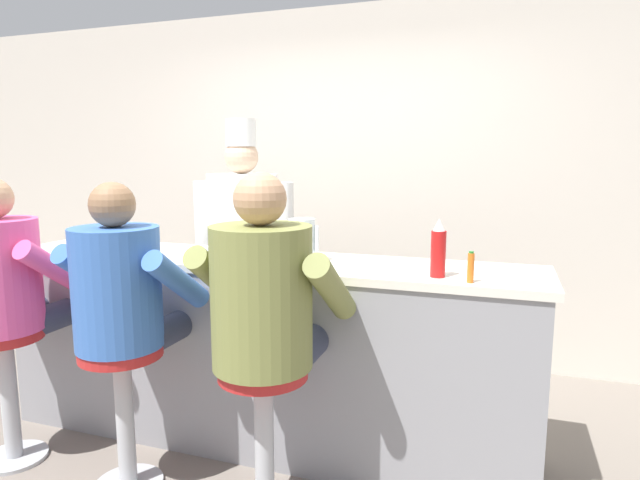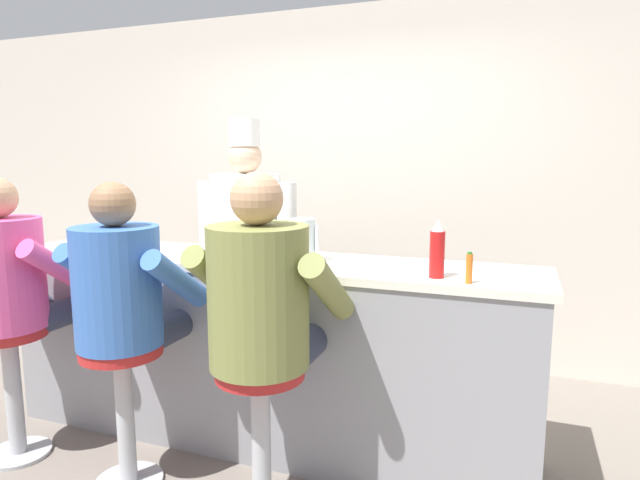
% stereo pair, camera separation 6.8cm
% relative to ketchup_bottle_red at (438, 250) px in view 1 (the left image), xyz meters
% --- Properties ---
extents(ground_plane, '(20.00, 20.00, 0.00)m').
position_rel_ketchup_bottle_red_xyz_m(ground_plane, '(-0.97, -0.14, -1.15)').
color(ground_plane, slate).
extents(wall_back, '(10.00, 0.06, 2.70)m').
position_rel_ketchup_bottle_red_xyz_m(wall_back, '(-0.97, 1.69, 0.20)').
color(wall_back, beige).
rests_on(wall_back, ground_plane).
extents(diner_counter, '(2.95, 0.58, 1.03)m').
position_rel_ketchup_bottle_red_xyz_m(diner_counter, '(-0.97, 0.15, -0.64)').
color(diner_counter, gray).
rests_on(diner_counter, ground_plane).
extents(ketchup_bottle_red, '(0.07, 0.07, 0.26)m').
position_rel_ketchup_bottle_red_xyz_m(ketchup_bottle_red, '(0.00, 0.00, 0.00)').
color(ketchup_bottle_red, red).
rests_on(ketchup_bottle_red, diner_counter).
extents(mustard_bottle_yellow, '(0.06, 0.06, 0.24)m').
position_rel_ketchup_bottle_red_xyz_m(mustard_bottle_yellow, '(-0.86, 0.02, -0.01)').
color(mustard_bottle_yellow, yellow).
rests_on(mustard_bottle_yellow, diner_counter).
extents(hot_sauce_bottle_orange, '(0.03, 0.03, 0.14)m').
position_rel_ketchup_bottle_red_xyz_m(hot_sauce_bottle_orange, '(0.15, -0.07, -0.06)').
color(hot_sauce_bottle_orange, orange).
rests_on(hot_sauce_bottle_orange, diner_counter).
extents(water_pitcher_clear, '(0.16, 0.14, 0.22)m').
position_rel_ketchup_bottle_red_xyz_m(water_pitcher_clear, '(-0.71, 0.14, -0.01)').
color(water_pitcher_clear, silver).
rests_on(water_pitcher_clear, diner_counter).
extents(breakfast_plate, '(0.27, 0.27, 0.05)m').
position_rel_ketchup_bottle_red_xyz_m(breakfast_plate, '(-1.20, 0.18, -0.11)').
color(breakfast_plate, white).
rests_on(breakfast_plate, diner_counter).
extents(cereal_bowl, '(0.14, 0.14, 0.05)m').
position_rel_ketchup_bottle_red_xyz_m(cereal_bowl, '(-0.73, -0.06, -0.10)').
color(cereal_bowl, white).
rests_on(cereal_bowl, diner_counter).
extents(coffee_mug_blue, '(0.13, 0.08, 0.09)m').
position_rel_ketchup_bottle_red_xyz_m(coffee_mug_blue, '(-1.80, 0.22, -0.08)').
color(coffee_mug_blue, '#4C7AB2').
rests_on(coffee_mug_blue, diner_counter).
extents(coffee_mug_white, '(0.13, 0.09, 0.08)m').
position_rel_ketchup_bottle_red_xyz_m(coffee_mug_white, '(-1.11, -0.05, -0.08)').
color(coffee_mug_white, white).
rests_on(coffee_mug_white, diner_counter).
extents(cup_stack_steel, '(0.10, 0.10, 0.42)m').
position_rel_ketchup_bottle_red_xyz_m(cup_stack_steel, '(-0.96, 0.21, 0.09)').
color(cup_stack_steel, '#B7BABF').
rests_on(cup_stack_steel, diner_counter).
extents(diner_seated_pink, '(0.60, 0.59, 1.47)m').
position_rel_ketchup_bottle_red_xyz_m(diner_seated_pink, '(-2.09, -0.43, -0.23)').
color(diner_seated_pink, '#B2B5BA').
rests_on(diner_seated_pink, ground_plane).
extents(diner_seated_blue, '(0.59, 0.59, 1.46)m').
position_rel_ketchup_bottle_red_xyz_m(diner_seated_blue, '(-1.37, -0.43, -0.24)').
color(diner_seated_blue, '#B2B5BA').
rests_on(diner_seated_blue, ground_plane).
extents(diner_seated_olive, '(0.63, 0.62, 1.51)m').
position_rel_ketchup_bottle_red_xyz_m(diner_seated_olive, '(-0.65, -0.42, -0.21)').
color(diner_seated_olive, '#B2B5BA').
rests_on(diner_seated_olive, ground_plane).
extents(cook_in_whites_near, '(0.70, 0.45, 1.80)m').
position_rel_ketchup_bottle_red_xyz_m(cook_in_whites_near, '(-1.33, 0.71, -0.16)').
color(cook_in_whites_near, '#232328').
rests_on(cook_in_whites_near, ground_plane).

